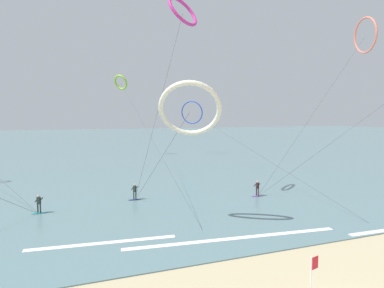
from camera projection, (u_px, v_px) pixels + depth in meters
sea_water at (112, 140)px, 114.24m from camera, size 400.00×200.00×0.08m
surfer_violet at (257, 189)px, 34.68m from camera, size 1.40×0.63×1.70m
surfer_teal at (39, 205)px, 28.57m from camera, size 1.40×0.72×1.70m
surfer_navy at (135, 193)px, 33.17m from camera, size 1.40×0.73×1.70m
kite_lime at (121, 82)px, 67.98m from camera, size 3.46×50.18×17.58m
kite_cobalt at (192, 113)px, 72.45m from camera, size 4.62×52.17×12.21m
kite_coral at (365, 36)px, 41.09m from camera, size 17.98×4.79×21.47m
kite_ivory at (190, 109)px, 24.51m from camera, size 5.68×11.77×11.50m
kite_magenta at (183, 12)px, 32.36m from camera, size 7.23×3.90×21.06m
beach_flag at (313, 271)px, 15.05m from camera, size 0.47×0.14×2.25m
wave_crest_mid at (235, 239)px, 22.71m from camera, size 15.87×2.00×0.12m
wave_crest_far at (103, 244)px, 21.86m from camera, size 10.03×1.39×0.12m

